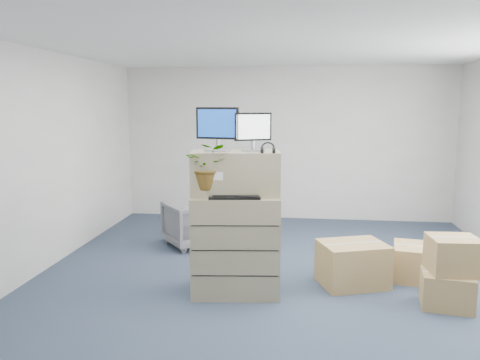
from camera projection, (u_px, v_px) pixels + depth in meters
name	position (u px, v px, depth m)	size (l,w,h in m)	color
ground	(277.00, 289.00, 5.40)	(7.00, 7.00, 0.00)	#212B3C
wall_back	(286.00, 144.00, 8.61)	(6.00, 0.02, 2.80)	#B7B6AE
filing_cabinet_lower	(236.00, 244.00, 5.23)	(0.96, 0.59, 1.12)	gray
filing_cabinet_upper	(236.00, 173.00, 5.16)	(0.96, 0.48, 0.48)	gray
monitor_left	(217.00, 127.00, 5.08)	(0.48, 0.23, 0.48)	#99999E
monitor_right	(253.00, 130.00, 5.08)	(0.39, 0.24, 0.42)	#99999E
headphones	(268.00, 149.00, 4.93)	(0.15, 0.15, 0.02)	black
keyboard	(234.00, 197.00, 4.99)	(0.55, 0.23, 0.03)	black
mouse	(267.00, 196.00, 5.02)	(0.11, 0.07, 0.04)	silver
water_bottle	(245.00, 184.00, 5.13)	(0.07, 0.07, 0.25)	#919499
phone_dock	(234.00, 191.00, 5.17)	(0.07, 0.06, 0.14)	silver
external_drive	(268.00, 190.00, 5.28)	(0.23, 0.17, 0.07)	black
tissue_box	(262.00, 183.00, 5.21)	(0.28, 0.14, 0.11)	#468FEF
potted_plant	(208.00, 172.00, 5.02)	(0.48, 0.53, 0.48)	#95AB89
office_chair	(192.00, 221.00, 7.04)	(0.73, 0.68, 0.75)	#56565B
cardboard_boxes	(400.00, 266.00, 5.37)	(1.66, 1.38, 0.75)	#967448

